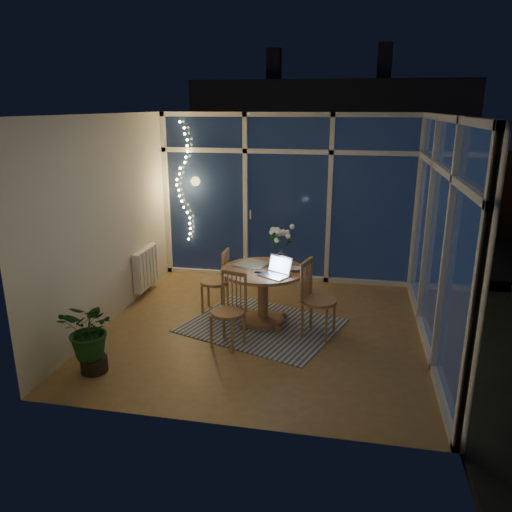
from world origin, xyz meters
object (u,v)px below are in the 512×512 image
dining_table (263,296)px  flower_vase (281,255)px  laptop (274,266)px  chair_left (215,280)px  potted_plant (92,338)px  chair_right (319,299)px  chair_front (228,311)px

dining_table → flower_vase: bearing=58.0°
laptop → flower_vase: size_ratio=1.62×
chair_left → potted_plant: bearing=-22.6°
laptop → flower_vase: bearing=118.4°
dining_table → laptop: laptop is taller
dining_table → chair_right: chair_right is taller
chair_front → laptop: (0.45, 0.48, 0.41)m
potted_plant → laptop: bearing=37.8°
chair_right → flower_vase: chair_right is taller
potted_plant → chair_front: bearing=34.1°
chair_left → potted_plant: (-0.81, -1.82, -0.06)m
chair_right → laptop: laptop is taller
dining_table → chair_front: 0.77m
chair_right → chair_front: size_ratio=1.08×
chair_front → flower_vase: 1.18m
chair_front → laptop: laptop is taller
chair_right → laptop: (-0.55, 0.00, 0.37)m
dining_table → potted_plant: potted_plant is taller
dining_table → flower_vase: (0.19, 0.30, 0.47)m
laptop → dining_table: bearing=156.2°
chair_front → flower_vase: size_ratio=4.20×
chair_left → flower_vase: bearing=92.9°
dining_table → flower_vase: 0.59m
chair_right → flower_vase: 0.84m
potted_plant → chair_left: bearing=66.0°
chair_left → chair_right: (1.44, -0.51, 0.04)m
chair_right → laptop: bearing=104.9°
chair_left → potted_plant: 2.00m
dining_table → chair_front: size_ratio=1.21×
chair_left → laptop: bearing=61.5°
laptop → potted_plant: laptop is taller
laptop → flower_vase: 0.53m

